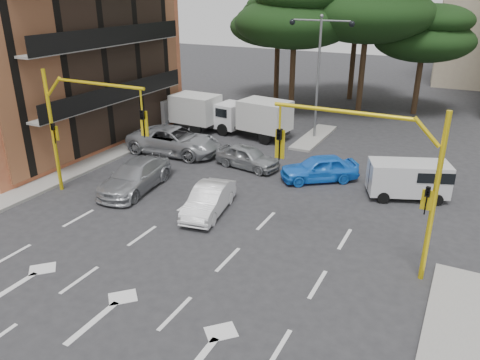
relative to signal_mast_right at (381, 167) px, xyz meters
The scene contains 19 objects.
ground 8.08m from the signal_mast_right, 163.69° to the right, with size 120.00×120.00×0.00m, color #28282B.
median_strip 16.03m from the signal_mast_right, 115.91° to the left, with size 1.40×6.00×0.15m, color gray.
apartment_orange 25.65m from the signal_mast_right, 166.36° to the left, with size 15.19×16.15×13.70m.
pine_left_near 22.98m from the signal_mast_right, 118.29° to the left, with size 9.15×9.15×10.23m.
pine_center 23.13m from the signal_mast_right, 104.66° to the left, with size 9.98×9.98×11.16m.
pine_left_far 27.79m from the signal_mast_right, 119.84° to the left, with size 8.32×8.32×9.30m.
pine_right 24.14m from the signal_mast_right, 94.17° to the left, with size 7.49×7.49×8.37m.
pine_back 28.30m from the signal_mast_right, 106.03° to the left, with size 9.15×9.15×10.23m.
signal_mast_right is the anchor object (origin of this frame).
signal_mast_left 13.61m from the signal_mast_right, behind, with size 5.79×0.37×6.00m.
street_lamp_center 15.65m from the signal_mast_right, 115.91° to the left, with size 4.16×0.36×7.77m.
car_white_hatch 8.17m from the signal_mast_right, behind, with size 1.35×3.87×1.28m, color silver.
car_blue_compact 8.78m from the signal_mast_right, 121.02° to the left, with size 1.63×4.04×1.38m, color blue.
car_silver_wagon 12.60m from the signal_mast_right, behind, with size 1.98×4.88×1.42m, color #9FA1A6.
car_silver_cross_a 15.57m from the signal_mast_right, 151.75° to the left, with size 2.67×5.80×1.61m, color #9EA0A5.
car_silver_cross_b 11.40m from the signal_mast_right, 140.13° to the left, with size 1.52×3.78×1.29m, color #919599.
van_white 7.46m from the signal_mast_right, 88.06° to the left, with size 1.66×3.67×1.83m, color silver, non-canonical shape.
box_truck_a 20.02m from the signal_mast_right, 142.77° to the left, with size 2.18×5.19×2.55m, color silver, non-canonical shape.
box_truck_b 16.62m from the signal_mast_right, 130.56° to the left, with size 2.21×5.27×2.59m, color silver, non-canonical shape.
Camera 1 is at (9.20, -13.21, 9.46)m, focal length 35.00 mm.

